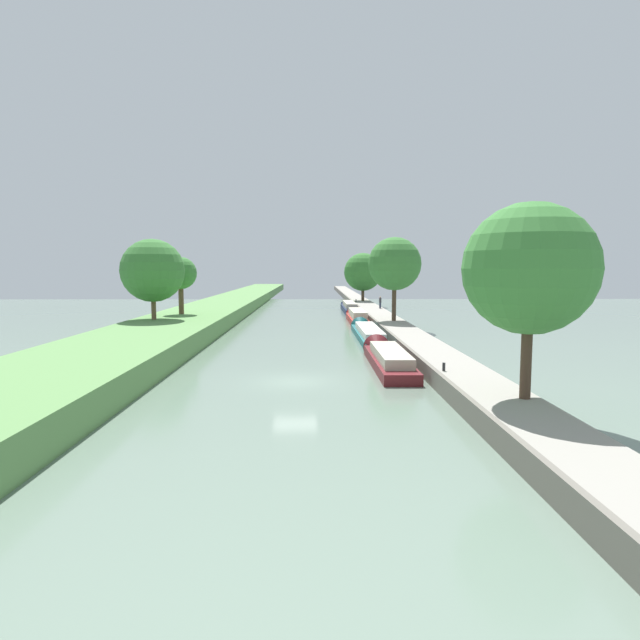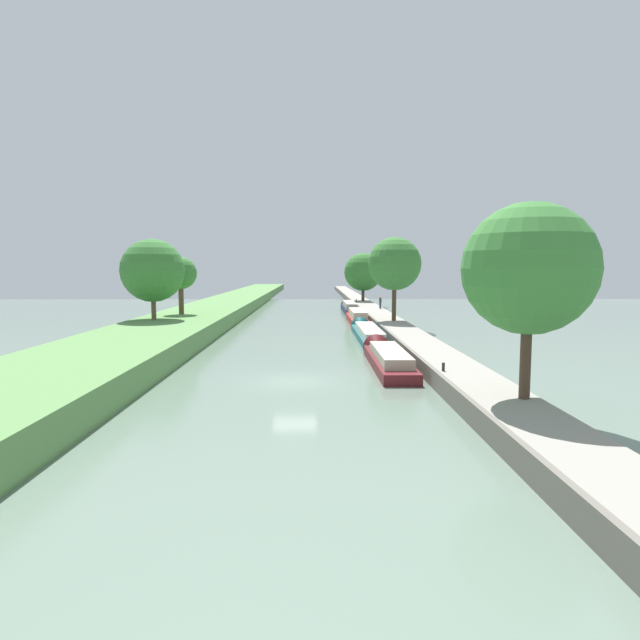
{
  "view_description": "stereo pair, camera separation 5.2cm",
  "coord_description": "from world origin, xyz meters",
  "px_view_note": "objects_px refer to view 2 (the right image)",
  "views": [
    {
      "loc": [
        1.01,
        -29.77,
        6.5
      ],
      "look_at": [
        1.8,
        25.81,
        1.0
      ],
      "focal_mm": 29.71,
      "sensor_mm": 36.0,
      "label": 1
    },
    {
      "loc": [
        1.07,
        -29.77,
        6.5
      ],
      "look_at": [
        1.8,
        25.81,
        1.0
      ],
      "focal_mm": 29.71,
      "sensor_mm": 36.0,
      "label": 2
    }
  ],
  "objects_px": {
    "narrowboat_teal": "(367,333)",
    "narrowboat_red": "(357,317)",
    "narrowboat_maroon": "(387,358)",
    "narrowboat_navy": "(349,307)",
    "person_walking": "(380,302)",
    "mooring_bollard_near": "(443,367)",
    "mooring_bollard_far": "(356,301)"
  },
  "relations": [
    {
      "from": "narrowboat_teal",
      "to": "narrowboat_navy",
      "type": "xyz_separation_m",
      "value": [
        0.31,
        29.4,
        0.16
      ]
    },
    {
      "from": "narrowboat_teal",
      "to": "narrowboat_red",
      "type": "xyz_separation_m",
      "value": [
        0.15,
        13.82,
        0.18
      ]
    },
    {
      "from": "narrowboat_red",
      "to": "narrowboat_navy",
      "type": "height_order",
      "value": "narrowboat_red"
    },
    {
      "from": "narrowboat_teal",
      "to": "narrowboat_navy",
      "type": "relative_size",
      "value": 1.04
    },
    {
      "from": "narrowboat_teal",
      "to": "narrowboat_navy",
      "type": "bearing_deg",
      "value": 89.39
    },
    {
      "from": "narrowboat_maroon",
      "to": "narrowboat_red",
      "type": "height_order",
      "value": "narrowboat_red"
    },
    {
      "from": "narrowboat_teal",
      "to": "mooring_bollard_near",
      "type": "height_order",
      "value": "mooring_bollard_near"
    },
    {
      "from": "narrowboat_maroon",
      "to": "narrowboat_navy",
      "type": "relative_size",
      "value": 0.82
    },
    {
      "from": "narrowboat_teal",
      "to": "narrowboat_red",
      "type": "height_order",
      "value": "narrowboat_red"
    },
    {
      "from": "mooring_bollard_far",
      "to": "narrowboat_red",
      "type": "bearing_deg",
      "value": -94.48
    },
    {
      "from": "narrowboat_maroon",
      "to": "narrowboat_teal",
      "type": "xyz_separation_m",
      "value": [
        0.12,
        13.86,
        -0.05
      ]
    },
    {
      "from": "mooring_bollard_far",
      "to": "mooring_bollard_near",
      "type": "bearing_deg",
      "value": -90.0
    },
    {
      "from": "narrowboat_red",
      "to": "narrowboat_teal",
      "type": "bearing_deg",
      "value": -90.63
    },
    {
      "from": "person_walking",
      "to": "narrowboat_navy",
      "type": "bearing_deg",
      "value": 121.21
    },
    {
      "from": "person_walking",
      "to": "mooring_bollard_near",
      "type": "distance_m",
      "value": 43.92
    },
    {
      "from": "mooring_bollard_near",
      "to": "narrowboat_maroon",
      "type": "bearing_deg",
      "value": 106.76
    },
    {
      "from": "narrowboat_maroon",
      "to": "narrowboat_red",
      "type": "relative_size",
      "value": 0.98
    },
    {
      "from": "narrowboat_teal",
      "to": "narrowboat_red",
      "type": "relative_size",
      "value": 1.26
    },
    {
      "from": "narrowboat_red",
      "to": "narrowboat_maroon",
      "type": "bearing_deg",
      "value": -90.56
    },
    {
      "from": "narrowboat_navy",
      "to": "mooring_bollard_far",
      "type": "distance_m",
      "value": 7.71
    },
    {
      "from": "narrowboat_maroon",
      "to": "narrowboat_teal",
      "type": "height_order",
      "value": "narrowboat_maroon"
    },
    {
      "from": "narrowboat_maroon",
      "to": "mooring_bollard_near",
      "type": "bearing_deg",
      "value": -73.24
    },
    {
      "from": "narrowboat_red",
      "to": "mooring_bollard_near",
      "type": "xyz_separation_m",
      "value": [
        1.81,
        -34.59,
        0.54
      ]
    },
    {
      "from": "narrowboat_red",
      "to": "person_walking",
      "type": "height_order",
      "value": "person_walking"
    },
    {
      "from": "narrowboat_navy",
      "to": "mooring_bollard_far",
      "type": "xyz_separation_m",
      "value": [
        1.65,
        7.51,
        0.56
      ]
    },
    {
      "from": "narrowboat_navy",
      "to": "person_walking",
      "type": "xyz_separation_m",
      "value": [
        3.82,
        -6.3,
        1.21
      ]
    },
    {
      "from": "narrowboat_maroon",
      "to": "narrowboat_red",
      "type": "bearing_deg",
      "value": 89.44
    },
    {
      "from": "narrowboat_maroon",
      "to": "narrowboat_navy",
      "type": "bearing_deg",
      "value": 89.43
    },
    {
      "from": "narrowboat_navy",
      "to": "mooring_bollard_near",
      "type": "relative_size",
      "value": 33.78
    },
    {
      "from": "narrowboat_navy",
      "to": "person_walking",
      "type": "distance_m",
      "value": 7.47
    },
    {
      "from": "mooring_bollard_near",
      "to": "mooring_bollard_far",
      "type": "height_order",
      "value": "same"
    },
    {
      "from": "narrowboat_red",
      "to": "narrowboat_navy",
      "type": "bearing_deg",
      "value": 89.41
    }
  ]
}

